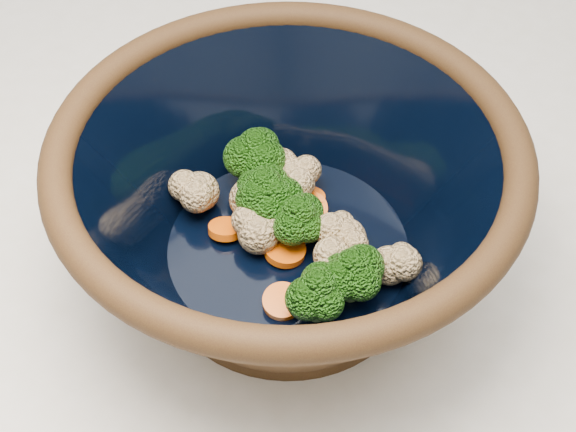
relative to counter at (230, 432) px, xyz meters
name	(u,v)px	position (x,y,z in m)	size (l,w,h in m)	color
counter	(230,432)	(0.00, 0.00, 0.00)	(1.20, 1.20, 0.90)	silver
mixing_bowl	(288,203)	(0.11, -0.03, 0.53)	(0.37, 0.37, 0.14)	black
vegetable_pile	(290,216)	(0.11, -0.02, 0.50)	(0.18, 0.12, 0.05)	#608442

